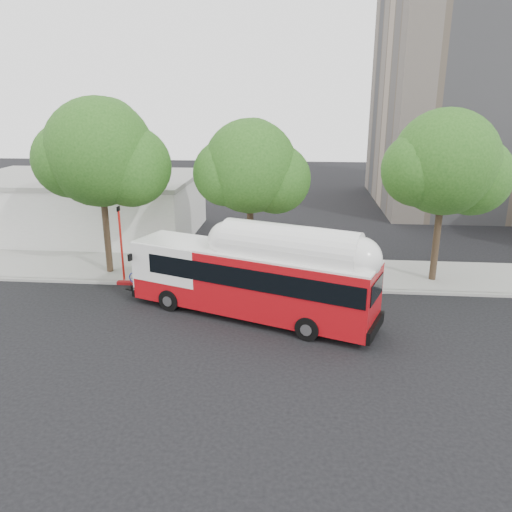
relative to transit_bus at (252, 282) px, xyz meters
The scene contains 10 objects.
ground 1.77m from the transit_bus, 49.00° to the right, with size 120.00×120.00×0.00m, color black.
sidewalk 6.31m from the transit_bus, 86.63° to the left, with size 60.00×5.00×0.15m, color gray.
curb_strip 3.86m from the transit_bus, 84.12° to the left, with size 60.00×0.30×0.15m, color gray.
red_curb_segment 4.66m from the transit_bus, 127.14° to the left, with size 10.00×0.32×0.16m, color maroon.
street_tree_left 10.83m from the transit_bus, 147.79° to the left, with size 6.67×5.80×9.74m.
street_tree_mid 7.05m from the transit_bus, 92.38° to the left, with size 5.75×5.00×8.62m.
street_tree_right 12.10m from the transit_bus, 29.07° to the left, with size 6.21×5.40×9.18m.
low_commercial_bldg 19.26m from the transit_bus, 135.11° to the left, with size 16.20×10.20×4.25m.
transit_bus is the anchor object (origin of this frame).
signal_pole 8.30m from the transit_bus, 152.81° to the left, with size 0.12×0.40×4.20m.
Camera 1 is at (1.72, -20.54, 9.56)m, focal length 35.00 mm.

